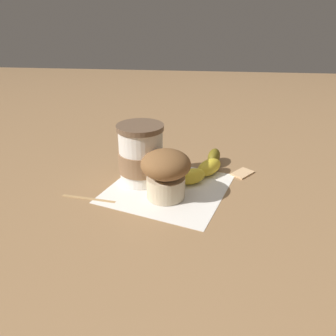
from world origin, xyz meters
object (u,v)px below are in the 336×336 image
muffin (164,172)px  sugar_packet (242,173)px  banana (206,166)px  coffee_cup (141,155)px

muffin → sugar_packet: 0.21m
muffin → sugar_packet: bearing=36.7°
banana → sugar_packet: (0.08, 0.01, -0.02)m
coffee_cup → banana: size_ratio=0.73×
muffin → coffee_cup: bearing=131.6°
coffee_cup → muffin: coffee_cup is taller
sugar_packet → coffee_cup: bearing=-165.1°
coffee_cup → muffin: bearing=-48.4°
coffee_cup → sugar_packet: (0.22, 0.06, -0.06)m
muffin → banana: size_ratio=0.57×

